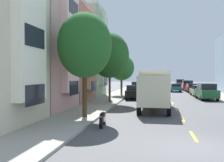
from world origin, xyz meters
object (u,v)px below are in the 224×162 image
Objects in this scene: parked_wagon_champagne at (199,90)px; parked_suv_charcoal at (180,83)px; street_tree_nearest at (85,45)px; street_tree_second at (110,55)px; moving_teal_sedan at (176,88)px; parked_wagon_burgundy at (192,88)px; street_tree_third at (122,68)px; parked_suv_navy at (138,88)px; parked_motorcycle at (103,119)px; parked_hatchback_silver at (142,87)px; parked_pickup_black at (135,92)px; parked_suv_forest at (206,91)px; delivery_box_truck at (155,88)px; parked_suv_red at (188,85)px.

parked_suv_charcoal reaches higher than parked_wagon_champagne.
street_tree_nearest is 23.91m from parked_wagon_champagne.
moving_teal_sedan is at bearing 68.37° from street_tree_second.
parked_suv_charcoal is 19.54m from parked_wagon_burgundy.
parked_suv_charcoal is at bearing 82.45° from moving_teal_sedan.
street_tree_third is at bearing 90.00° from street_tree_second.
parked_motorcycle is at bearing -91.20° from parked_suv_navy.
parked_hatchback_silver is at bearing 86.23° from street_tree_nearest.
street_tree_second is at bearing -95.35° from parked_hatchback_silver.
parked_wagon_champagne is 10.27m from parked_pickup_black.
street_tree_second reaches higher than parked_pickup_black.
parked_suv_forest is at bearing -89.91° from parked_wagon_champagne.
street_tree_nearest is 1.30× the size of parked_pickup_black.
street_tree_nearest reaches higher than parked_motorcycle.
delivery_box_truck is 30.35m from parked_suv_red.
parked_pickup_black is at bearing -121.80° from parked_wagon_burgundy.
delivery_box_truck is 1.78× the size of moving_teal_sedan.
parked_wagon_burgundy is at bearing 58.20° from parked_pickup_black.
parked_suv_forest is 15.01m from moving_teal_sedan.
street_tree_second is 1.47× the size of parked_suv_charcoal.
street_tree_third is 1.17× the size of parked_suv_forest.
parked_suv_navy is 10.24m from moving_teal_sedan.
parked_motorcycle is at bearing -100.01° from parked_suv_charcoal.
street_tree_second is 7.18m from parked_pickup_black.
parked_wagon_burgundy is 2.93m from moving_teal_sedan.
street_tree_third reaches higher than parked_suv_red.
street_tree_nearest is 0.97× the size of street_tree_second.
delivery_box_truck is 8.30m from parked_motorcycle.
moving_teal_sedan is at bearing 104.48° from parked_wagon_champagne.
moving_teal_sedan reaches higher than parked_motorcycle.
parked_suv_red reaches higher than parked_wagon_champagne.
moving_teal_sedan is (-2.41, -18.21, -0.24)m from parked_suv_charcoal.
parked_suv_red reaches higher than parked_pickup_black.
delivery_box_truck is at bearing -98.20° from moving_teal_sedan.
street_tree_nearest is 1.22× the size of street_tree_third.
street_tree_second reaches higher than parked_wagon_burgundy.
street_tree_nearest is 1.46× the size of parked_wagon_burgundy.
parked_wagon_champagne is at bearing -90.77° from parked_suv_red.
parked_suv_navy is (-2.45, 16.69, -0.88)m from delivery_box_truck.
street_tree_nearest is 1.43× the size of parked_suv_charcoal.
parked_suv_navy is 1.00× the size of parked_suv_charcoal.
street_tree_nearest is 19.39m from street_tree_third.
parked_suv_forest and parked_suv_charcoal have the same top height.
street_tree_third is 14.01m from parked_hatchback_silver.
parked_motorcycle is (-0.51, -24.30, -0.58)m from parked_suv_navy.
parked_pickup_black is 1.33× the size of parked_hatchback_silver.
parked_suv_charcoal reaches higher than parked_pickup_black.
delivery_box_truck is 1.65× the size of parked_suv_red.
parked_wagon_burgundy is (8.65, 6.95, -0.18)m from parked_suv_navy.
delivery_box_truck reaches higher than parked_wagon_champagne.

